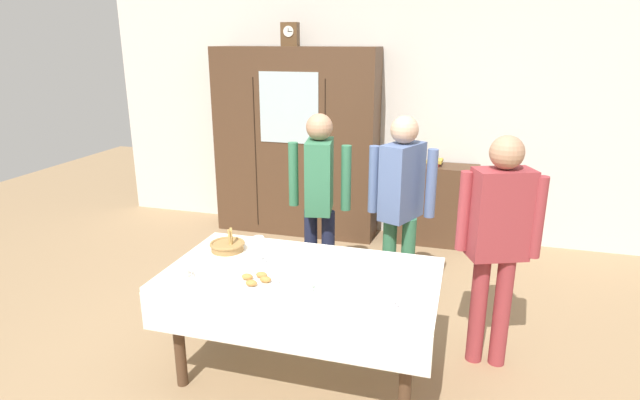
{
  "coord_description": "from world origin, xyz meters",
  "views": [
    {
      "loc": [
        0.93,
        -3.0,
        2.12
      ],
      "look_at": [
        0.0,
        0.2,
        1.08
      ],
      "focal_mm": 29.1,
      "sensor_mm": 36.0,
      "label": 1
    }
  ],
  "objects_px": {
    "tea_cup_front_edge": "(259,242)",
    "tea_cup_back_edge": "(307,287)",
    "spoon_far_left": "(423,268)",
    "tea_cup_near_right": "(291,254)",
    "tea_cup_mid_right": "(184,273)",
    "person_beside_shelf": "(319,190)",
    "mantel_clock": "(290,34)",
    "spoon_far_right": "(377,285)",
    "book_stack": "(435,162)",
    "person_behind_table_right": "(498,232)",
    "tea_cup_near_left": "(388,303)",
    "pastry_plate": "(256,281)",
    "bread_basket": "(227,246)",
    "spoon_center": "(355,256)",
    "person_near_right_end": "(401,196)",
    "wall_cabinet": "(296,143)",
    "bookshelf_low": "(432,204)",
    "dining_table": "(301,289)",
    "tea_cup_mid_left": "(257,259)"
  },
  "relations": [
    {
      "from": "tea_cup_mid_right",
      "to": "spoon_center",
      "type": "height_order",
      "value": "tea_cup_mid_right"
    },
    {
      "from": "dining_table",
      "to": "person_behind_table_right",
      "type": "relative_size",
      "value": 1.08
    },
    {
      "from": "tea_cup_front_edge",
      "to": "tea_cup_back_edge",
      "type": "xyz_separation_m",
      "value": [
        0.54,
        -0.57,
        0.0
      ]
    },
    {
      "from": "pastry_plate",
      "to": "tea_cup_mid_right",
      "type": "bearing_deg",
      "value": -173.93
    },
    {
      "from": "tea_cup_near_left",
      "to": "spoon_far_right",
      "type": "bearing_deg",
      "value": 112.05
    },
    {
      "from": "tea_cup_near_right",
      "to": "person_near_right_end",
      "type": "height_order",
      "value": "person_near_right_end"
    },
    {
      "from": "person_beside_shelf",
      "to": "book_stack",
      "type": "bearing_deg",
      "value": 62.53
    },
    {
      "from": "mantel_clock",
      "to": "bookshelf_low",
      "type": "xyz_separation_m",
      "value": [
        1.56,
        0.05,
        -1.74
      ]
    },
    {
      "from": "mantel_clock",
      "to": "tea_cup_back_edge",
      "type": "bearing_deg",
      "value": -69.24
    },
    {
      "from": "wall_cabinet",
      "to": "bookshelf_low",
      "type": "relative_size",
      "value": 2.21
    },
    {
      "from": "tea_cup_near_right",
      "to": "person_behind_table_right",
      "type": "distance_m",
      "value": 1.34
    },
    {
      "from": "spoon_center",
      "to": "person_near_right_end",
      "type": "distance_m",
      "value": 0.78
    },
    {
      "from": "bookshelf_low",
      "to": "spoon_far_right",
      "type": "distance_m",
      "value": 2.69
    },
    {
      "from": "book_stack",
      "to": "tea_cup_mid_right",
      "type": "distance_m",
      "value": 3.15
    },
    {
      "from": "wall_cabinet",
      "to": "tea_cup_back_edge",
      "type": "distance_m",
      "value": 2.98
    },
    {
      "from": "spoon_far_left",
      "to": "tea_cup_near_right",
      "type": "bearing_deg",
      "value": -174.66
    },
    {
      "from": "bread_basket",
      "to": "person_beside_shelf",
      "type": "bearing_deg",
      "value": 65.31
    },
    {
      "from": "pastry_plate",
      "to": "dining_table",
      "type": "bearing_deg",
      "value": 41.95
    },
    {
      "from": "dining_table",
      "to": "person_beside_shelf",
      "type": "distance_m",
      "value": 1.15
    },
    {
      "from": "tea_cup_mid_right",
      "to": "bookshelf_low",
      "type": "bearing_deg",
      "value": 66.11
    },
    {
      "from": "bookshelf_low",
      "to": "tea_cup_near_right",
      "type": "bearing_deg",
      "value": -107.02
    },
    {
      "from": "tea_cup_mid_left",
      "to": "person_behind_table_right",
      "type": "height_order",
      "value": "person_behind_table_right"
    },
    {
      "from": "dining_table",
      "to": "tea_cup_near_left",
      "type": "distance_m",
      "value": 0.66
    },
    {
      "from": "spoon_far_left",
      "to": "pastry_plate",
      "type": "bearing_deg",
      "value": -152.66
    },
    {
      "from": "pastry_plate",
      "to": "person_behind_table_right",
      "type": "distance_m",
      "value": 1.55
    },
    {
      "from": "mantel_clock",
      "to": "tea_cup_front_edge",
      "type": "xyz_separation_m",
      "value": [
        0.52,
        -2.22,
        -1.41
      ]
    },
    {
      "from": "wall_cabinet",
      "to": "tea_cup_mid_right",
      "type": "distance_m",
      "value": 2.85
    },
    {
      "from": "tea_cup_near_right",
      "to": "bookshelf_low",
      "type": "bearing_deg",
      "value": 72.98
    },
    {
      "from": "tea_cup_mid_right",
      "to": "pastry_plate",
      "type": "bearing_deg",
      "value": 6.07
    },
    {
      "from": "tea_cup_mid_right",
      "to": "person_beside_shelf",
      "type": "height_order",
      "value": "person_beside_shelf"
    },
    {
      "from": "tea_cup_back_edge",
      "to": "person_near_right_end",
      "type": "height_order",
      "value": "person_near_right_end"
    },
    {
      "from": "mantel_clock",
      "to": "book_stack",
      "type": "height_order",
      "value": "mantel_clock"
    },
    {
      "from": "mantel_clock",
      "to": "spoon_far_left",
      "type": "relative_size",
      "value": 2.02
    },
    {
      "from": "tea_cup_back_edge",
      "to": "person_beside_shelf",
      "type": "height_order",
      "value": "person_beside_shelf"
    },
    {
      "from": "bookshelf_low",
      "to": "tea_cup_near_right",
      "type": "height_order",
      "value": "bookshelf_low"
    },
    {
      "from": "mantel_clock",
      "to": "wall_cabinet",
      "type": "bearing_deg",
      "value": 0.73
    },
    {
      "from": "bread_basket",
      "to": "mantel_clock",
      "type": "bearing_deg",
      "value": 98.49
    },
    {
      "from": "mantel_clock",
      "to": "spoon_far_left",
      "type": "bearing_deg",
      "value": -53.9
    },
    {
      "from": "bookshelf_low",
      "to": "person_near_right_end",
      "type": "bearing_deg",
      "value": -95.25
    },
    {
      "from": "bookshelf_low",
      "to": "tea_cup_near_left",
      "type": "distance_m",
      "value": 2.93
    },
    {
      "from": "pastry_plate",
      "to": "person_beside_shelf",
      "type": "bearing_deg",
      "value": 89.23
    },
    {
      "from": "mantel_clock",
      "to": "tea_cup_front_edge",
      "type": "bearing_deg",
      "value": -76.77
    },
    {
      "from": "person_near_right_end",
      "to": "spoon_far_right",
      "type": "bearing_deg",
      "value": -88.98
    },
    {
      "from": "bookshelf_low",
      "to": "tea_cup_mid_right",
      "type": "distance_m",
      "value": 3.17
    },
    {
      "from": "tea_cup_near_left",
      "to": "tea_cup_back_edge",
      "type": "bearing_deg",
      "value": 172.09
    },
    {
      "from": "mantel_clock",
      "to": "spoon_far_right",
      "type": "height_order",
      "value": "mantel_clock"
    },
    {
      "from": "wall_cabinet",
      "to": "person_behind_table_right",
      "type": "xyz_separation_m",
      "value": [
        2.06,
        -2.08,
        -0.08
      ]
    },
    {
      "from": "mantel_clock",
      "to": "tea_cup_near_right",
      "type": "bearing_deg",
      "value": -71.03
    },
    {
      "from": "tea_cup_near_left",
      "to": "tea_cup_near_right",
      "type": "bearing_deg",
      "value": 146.1
    },
    {
      "from": "pastry_plate",
      "to": "person_beside_shelf",
      "type": "height_order",
      "value": "person_beside_shelf"
    }
  ]
}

